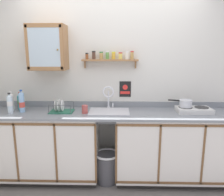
{
  "coord_description": "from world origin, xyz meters",
  "views": [
    {
      "loc": [
        0.09,
        -2.47,
        1.71
      ],
      "look_at": [
        0.01,
        0.38,
        1.11
      ],
      "focal_mm": 34.77,
      "sensor_mm": 36.0,
      "label": 1
    }
  ],
  "objects": [
    {
      "name": "saucepan",
      "position": [
        0.97,
        0.31,
        1.06
      ],
      "size": [
        0.3,
        0.17,
        0.1
      ],
      "color": "silver",
      "rests_on": "hot_plate_stove"
    },
    {
      "name": "trash_bin",
      "position": [
        -0.05,
        0.18,
        0.21
      ],
      "size": [
        0.33,
        0.33,
        0.41
      ],
      "color": "#4C4C51",
      "rests_on": "ground"
    },
    {
      "name": "back_wall",
      "position": [
        0.0,
        0.58,
        1.26
      ],
      "size": [
        3.91,
        0.07,
        2.51
      ],
      "color": "silver",
      "rests_on": "ground"
    },
    {
      "name": "backsplash",
      "position": [
        0.0,
        0.54,
        0.99
      ],
      "size": [
        3.27,
        0.02,
        0.08
      ],
      "primitive_type": "cube",
      "color": "gray",
      "rests_on": "countertop"
    },
    {
      "name": "bottle_water_clear_1",
      "position": [
        -1.29,
        0.19,
        1.07
      ],
      "size": [
        0.07,
        0.07,
        0.27
      ],
      "color": "silver",
      "rests_on": "countertop"
    },
    {
      "name": "bottle_detergent_teal_2",
      "position": [
        -1.23,
        0.37,
        1.06
      ],
      "size": [
        0.07,
        0.07,
        0.24
      ],
      "color": "teal",
      "rests_on": "countertop"
    },
    {
      "name": "warning_sign",
      "position": [
        0.19,
        0.55,
        1.2
      ],
      "size": [
        0.16,
        0.01,
        0.22
      ],
      "color": "black"
    },
    {
      "name": "mug",
      "position": [
        -0.33,
        0.21,
        1.0
      ],
      "size": [
        0.08,
        0.11,
        0.1
      ],
      "color": "#B24C47",
      "rests_on": "countertop"
    },
    {
      "name": "spice_shelf",
      "position": [
        -0.01,
        0.48,
        1.63
      ],
      "size": [
        0.76,
        0.14,
        0.23
      ],
      "color": "#996B42"
    },
    {
      "name": "wall_cabinet",
      "position": [
        -0.83,
        0.41,
        1.77
      ],
      "size": [
        0.48,
        0.31,
        0.58
      ],
      "color": "#996B42"
    },
    {
      "name": "dish_rack",
      "position": [
        -0.66,
        0.26,
        0.99
      ],
      "size": [
        0.3,
        0.23,
        0.17
      ],
      "color": "#26664C",
      "rests_on": "countertop"
    },
    {
      "name": "sink",
      "position": [
        -0.02,
        0.3,
        0.93
      ],
      "size": [
        0.52,
        0.41,
        0.44
      ],
      "color": "silver",
      "rests_on": "countertop"
    },
    {
      "name": "hot_plate_stove",
      "position": [
        1.08,
        0.28,
        0.98
      ],
      "size": [
        0.44,
        0.26,
        0.07
      ],
      "color": "silver",
      "rests_on": "countertop"
    },
    {
      "name": "bottle_opaque_white_3",
      "position": [
        -1.33,
        0.3,
        1.06
      ],
      "size": [
        0.08,
        0.08,
        0.26
      ],
      "color": "white",
      "rests_on": "countertop"
    },
    {
      "name": "floor",
      "position": [
        0.0,
        0.0,
        0.0
      ],
      "size": [
        6.31,
        6.31,
        0.0
      ],
      "primitive_type": "plane",
      "color": "slate",
      "rests_on": "ground"
    },
    {
      "name": "bottle_water_blue_0",
      "position": [
        -1.16,
        0.25,
        1.08
      ],
      "size": [
        0.07,
        0.07,
        0.29
      ],
      "color": "#8CB7E0",
      "rests_on": "countertop"
    },
    {
      "name": "lower_cabinet_run_right",
      "position": [
        0.86,
        0.26,
        0.46
      ],
      "size": [
        1.59,
        0.6,
        0.92
      ],
      "color": "black",
      "rests_on": "ground"
    },
    {
      "name": "countertop",
      "position": [
        0.0,
        0.26,
        0.93
      ],
      "size": [
        3.27,
        0.63,
        0.03
      ],
      "primitive_type": "cube",
      "color": "gray",
      "rests_on": "lower_cabinet_run"
    },
    {
      "name": "lower_cabinet_run",
      "position": [
        -0.91,
        0.26,
        0.46
      ],
      "size": [
        1.49,
        0.6,
        0.92
      ],
      "color": "black",
      "rests_on": "ground"
    }
  ]
}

